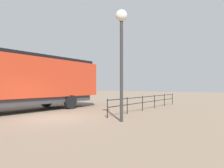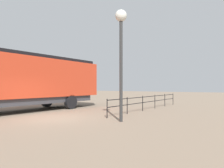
% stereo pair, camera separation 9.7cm
% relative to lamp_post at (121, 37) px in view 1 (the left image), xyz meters
% --- Properties ---
extents(ground_plane, '(120.00, 120.00, 0.00)m').
position_rel_lamp_post_xyz_m(ground_plane, '(-3.75, -1.17, -4.23)').
color(ground_plane, '#84705B').
extents(lamp_post, '(0.59, 0.59, 5.59)m').
position_rel_lamp_post_xyz_m(lamp_post, '(0.00, 0.00, 0.00)').
color(lamp_post, '#2D2D2D').
rests_on(lamp_post, ground_plane).
extents(platform_fence, '(0.05, 10.88, 1.07)m').
position_rel_lamp_post_xyz_m(platform_fence, '(-1.26, 5.96, -3.53)').
color(platform_fence, black).
rests_on(platform_fence, ground_plane).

